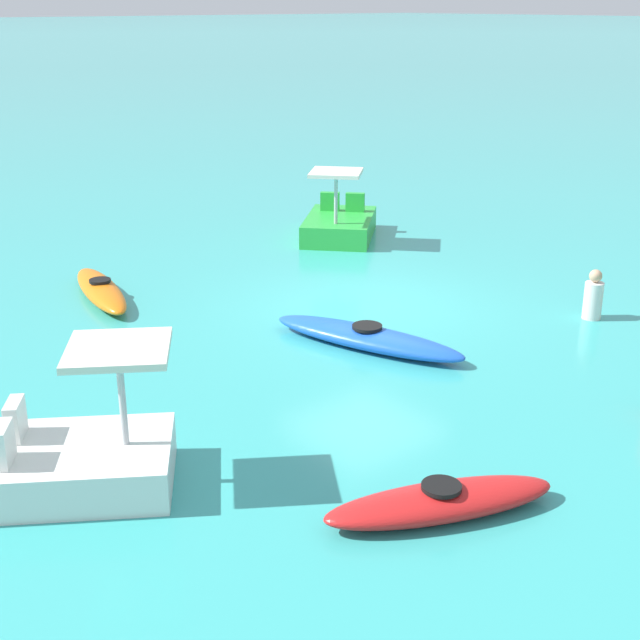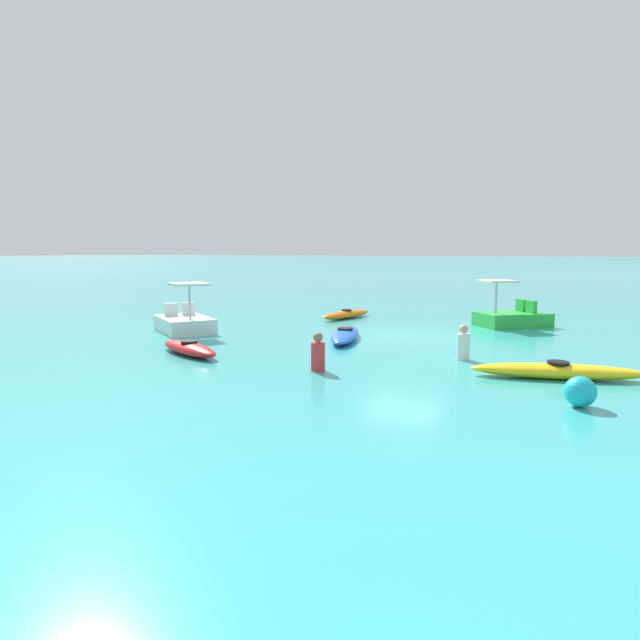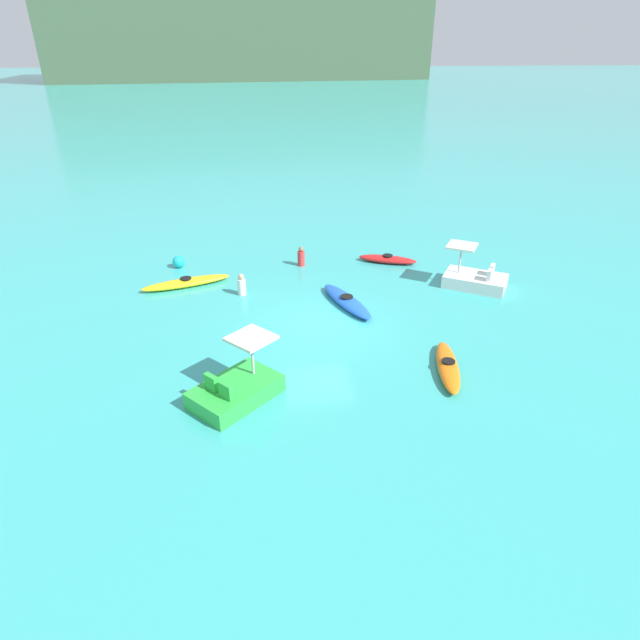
{
  "view_description": "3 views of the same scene",
  "coord_description": "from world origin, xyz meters",
  "px_view_note": "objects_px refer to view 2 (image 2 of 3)",
  "views": [
    {
      "loc": [
        10.11,
        10.9,
        5.17
      ],
      "look_at": [
        2.34,
        1.54,
        0.7
      ],
      "focal_mm": 48.82,
      "sensor_mm": 36.0,
      "label": 1
    },
    {
      "loc": [
        -5.44,
        16.61,
        2.69
      ],
      "look_at": [
        1.71,
        2.47,
        0.7
      ],
      "focal_mm": 30.75,
      "sensor_mm": 36.0,
      "label": 2
    },
    {
      "loc": [
        -2.17,
        -15.9,
        8.61
      ],
      "look_at": [
        0.1,
        -0.11,
        0.28
      ],
      "focal_mm": 29.2,
      "sensor_mm": 36.0,
      "label": 3
    }
  ],
  "objects_px": {
    "kayak_blue": "(345,334)",
    "kayak_orange": "(346,314)",
    "kayak_red": "(189,348)",
    "person_by_kayaks": "(463,344)",
    "buoy_cyan": "(580,392)",
    "pedal_boat_white": "(184,322)",
    "kayak_yellow": "(558,371)",
    "person_near_shore": "(318,354)",
    "pedal_boat_green": "(512,317)"
  },
  "relations": [
    {
      "from": "pedal_boat_white",
      "to": "person_near_shore",
      "type": "height_order",
      "value": "pedal_boat_white"
    },
    {
      "from": "kayak_yellow",
      "to": "person_by_kayaks",
      "type": "bearing_deg",
      "value": -27.07
    },
    {
      "from": "kayak_blue",
      "to": "buoy_cyan",
      "type": "relative_size",
      "value": 6.36
    },
    {
      "from": "kayak_blue",
      "to": "pedal_boat_green",
      "type": "height_order",
      "value": "pedal_boat_green"
    },
    {
      "from": "pedal_boat_green",
      "to": "buoy_cyan",
      "type": "xyz_separation_m",
      "value": [
        -2.51,
        10.24,
        -0.07
      ]
    },
    {
      "from": "person_near_shore",
      "to": "kayak_blue",
      "type": "bearing_deg",
      "value": -73.71
    },
    {
      "from": "kayak_blue",
      "to": "kayak_orange",
      "type": "bearing_deg",
      "value": -66.32
    },
    {
      "from": "kayak_blue",
      "to": "person_near_shore",
      "type": "height_order",
      "value": "person_near_shore"
    },
    {
      "from": "buoy_cyan",
      "to": "pedal_boat_green",
      "type": "bearing_deg",
      "value": -76.24
    },
    {
      "from": "kayak_yellow",
      "to": "pedal_boat_white",
      "type": "height_order",
      "value": "pedal_boat_white"
    },
    {
      "from": "kayak_red",
      "to": "kayak_blue",
      "type": "bearing_deg",
      "value": -123.26
    },
    {
      "from": "kayak_orange",
      "to": "kayak_blue",
      "type": "xyz_separation_m",
      "value": [
        -2.15,
        4.91,
        0.0
      ]
    },
    {
      "from": "kayak_yellow",
      "to": "kayak_blue",
      "type": "height_order",
      "value": "same"
    },
    {
      "from": "kayak_yellow",
      "to": "person_near_shore",
      "type": "height_order",
      "value": "person_near_shore"
    },
    {
      "from": "pedal_boat_green",
      "to": "person_near_shore",
      "type": "relative_size",
      "value": 3.17
    },
    {
      "from": "person_near_shore",
      "to": "person_by_kayaks",
      "type": "bearing_deg",
      "value": -133.77
    },
    {
      "from": "pedal_boat_green",
      "to": "pedal_boat_white",
      "type": "bearing_deg",
      "value": 33.66
    },
    {
      "from": "kayak_yellow",
      "to": "buoy_cyan",
      "type": "distance_m",
      "value": 2.21
    },
    {
      "from": "kayak_red",
      "to": "buoy_cyan",
      "type": "distance_m",
      "value": 9.32
    },
    {
      "from": "pedal_boat_white",
      "to": "buoy_cyan",
      "type": "distance_m",
      "value": 12.7
    },
    {
      "from": "kayak_blue",
      "to": "buoy_cyan",
      "type": "xyz_separation_m",
      "value": [
        -6.63,
        4.8,
        0.11
      ]
    },
    {
      "from": "kayak_red",
      "to": "pedal_boat_white",
      "type": "height_order",
      "value": "pedal_boat_white"
    },
    {
      "from": "buoy_cyan",
      "to": "person_by_kayaks",
      "type": "xyz_separation_m",
      "value": [
        2.73,
        -3.3,
        0.12
      ]
    },
    {
      "from": "pedal_boat_white",
      "to": "person_by_kayaks",
      "type": "bearing_deg",
      "value": 176.62
    },
    {
      "from": "buoy_cyan",
      "to": "pedal_boat_white",
      "type": "bearing_deg",
      "value": -17.65
    },
    {
      "from": "person_near_shore",
      "to": "kayak_orange",
      "type": "bearing_deg",
      "value": -69.67
    },
    {
      "from": "buoy_cyan",
      "to": "person_near_shore",
      "type": "bearing_deg",
      "value": -5.61
    },
    {
      "from": "kayak_red",
      "to": "person_by_kayaks",
      "type": "distance_m",
      "value": 7.04
    },
    {
      "from": "kayak_red",
      "to": "pedal_boat_green",
      "type": "relative_size",
      "value": 0.96
    },
    {
      "from": "kayak_orange",
      "to": "person_by_kayaks",
      "type": "bearing_deg",
      "value": 133.34
    },
    {
      "from": "pedal_boat_green",
      "to": "kayak_orange",
      "type": "bearing_deg",
      "value": 4.78
    },
    {
      "from": "person_near_shore",
      "to": "kayak_red",
      "type": "bearing_deg",
      "value": -3.21
    },
    {
      "from": "buoy_cyan",
      "to": "person_by_kayaks",
      "type": "relative_size",
      "value": 0.61
    },
    {
      "from": "pedal_boat_white",
      "to": "person_by_kayaks",
      "type": "relative_size",
      "value": 3.21
    },
    {
      "from": "kayak_orange",
      "to": "kayak_yellow",
      "type": "bearing_deg",
      "value": 137.66
    },
    {
      "from": "kayak_orange",
      "to": "person_near_shore",
      "type": "distance_m",
      "value": 9.8
    },
    {
      "from": "kayak_blue",
      "to": "person_by_kayaks",
      "type": "relative_size",
      "value": 3.9
    },
    {
      "from": "kayak_red",
      "to": "person_near_shore",
      "type": "distance_m",
      "value": 3.92
    },
    {
      "from": "pedal_boat_white",
      "to": "buoy_cyan",
      "type": "relative_size",
      "value": 5.25
    },
    {
      "from": "pedal_boat_green",
      "to": "pedal_boat_white",
      "type": "relative_size",
      "value": 0.99
    },
    {
      "from": "kayak_yellow",
      "to": "person_near_shore",
      "type": "bearing_deg",
      "value": 18.33
    },
    {
      "from": "kayak_orange",
      "to": "kayak_yellow",
      "type": "height_order",
      "value": "same"
    },
    {
      "from": "person_by_kayaks",
      "to": "person_near_shore",
      "type": "bearing_deg",
      "value": 46.23
    },
    {
      "from": "kayak_red",
      "to": "kayak_yellow",
      "type": "relative_size",
      "value": 0.73
    },
    {
      "from": "kayak_blue",
      "to": "person_by_kayaks",
      "type": "xyz_separation_m",
      "value": [
        -3.9,
        1.5,
        0.22
      ]
    },
    {
      "from": "kayak_blue",
      "to": "kayak_yellow",
      "type": "bearing_deg",
      "value": 156.67
    },
    {
      "from": "kayak_red",
      "to": "person_by_kayaks",
      "type": "xyz_separation_m",
      "value": [
        -6.56,
        -2.55,
        0.22
      ]
    },
    {
      "from": "kayak_yellow",
      "to": "kayak_blue",
      "type": "distance_m",
      "value": 6.69
    },
    {
      "from": "kayak_red",
      "to": "kayak_blue",
      "type": "relative_size",
      "value": 0.78
    },
    {
      "from": "kayak_yellow",
      "to": "kayak_blue",
      "type": "bearing_deg",
      "value": -23.33
    }
  ]
}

